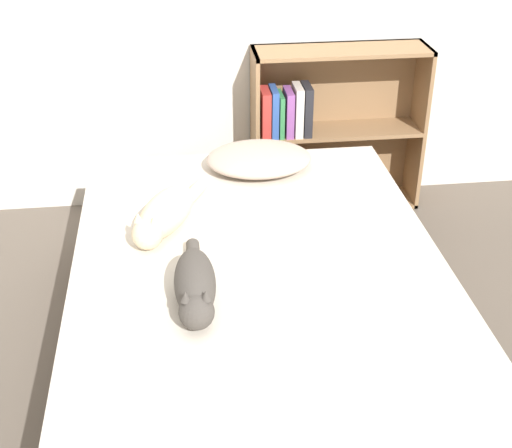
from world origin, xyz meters
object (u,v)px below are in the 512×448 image
at_px(pillow, 259,159).
at_px(bookshelf, 327,124).
at_px(bed, 261,324).
at_px(cat_dark, 195,286).
at_px(cat_light, 165,214).

distance_m(pillow, bookshelf, 0.69).
relative_size(bed, cat_dark, 3.92).
bearing_deg(bookshelf, pillow, -128.68).
height_order(bed, cat_dark, cat_dark).
relative_size(cat_light, cat_dark, 0.99).
xyz_separation_m(pillow, cat_light, (-0.43, -0.50, 0.02)).
relative_size(bed, bookshelf, 2.32).
bearing_deg(bookshelf, cat_light, -129.66).
distance_m(pillow, cat_light, 0.66).
height_order(pillow, cat_light, cat_light).
xyz_separation_m(bed, cat_light, (-0.34, 0.32, 0.32)).
bearing_deg(cat_dark, bookshelf, 154.25).
bearing_deg(cat_light, bookshelf, 166.54).
xyz_separation_m(cat_dark, bookshelf, (0.77, 1.53, -0.09)).
xyz_separation_m(cat_light, bookshelf, (0.86, 1.04, -0.09)).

